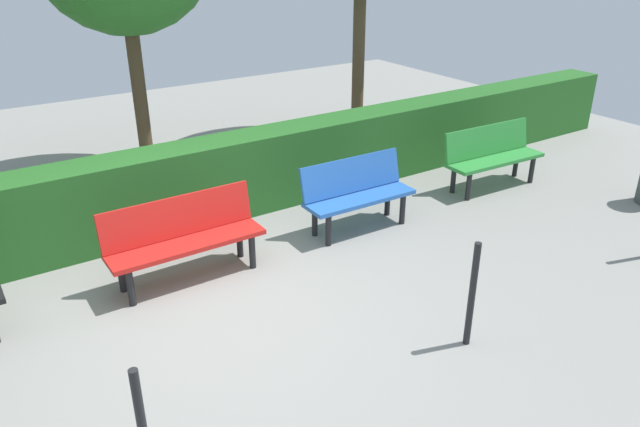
% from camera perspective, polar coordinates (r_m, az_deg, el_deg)
% --- Properties ---
extents(ground_plane, '(18.42, 18.42, 0.00)m').
position_cam_1_polar(ground_plane, '(5.93, -9.02, -9.22)').
color(ground_plane, gray).
extents(bench_green, '(1.55, 0.53, 0.86)m').
position_cam_1_polar(bench_green, '(8.86, 15.91, 5.43)').
color(bench_green, '#2D8C38').
rests_on(bench_green, ground_plane).
extents(bench_blue, '(1.40, 0.50, 0.86)m').
position_cam_1_polar(bench_blue, '(7.28, 3.47, 2.11)').
color(bench_blue, blue).
rests_on(bench_blue, ground_plane).
extents(bench_red, '(1.62, 0.46, 0.86)m').
position_cam_1_polar(bench_red, '(6.36, -12.74, -1.99)').
color(bench_red, red).
rests_on(bench_red, ground_plane).
extents(hedge_row, '(14.42, 0.56, 1.01)m').
position_cam_1_polar(hedge_row, '(7.71, -8.88, 3.38)').
color(hedge_row, '#266023').
rests_on(hedge_row, ground_plane).
extents(railing_post_mid, '(0.06, 0.06, 1.00)m').
position_cam_1_polar(railing_post_mid, '(5.35, 14.14, -7.46)').
color(railing_post_mid, black).
rests_on(railing_post_mid, ground_plane).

